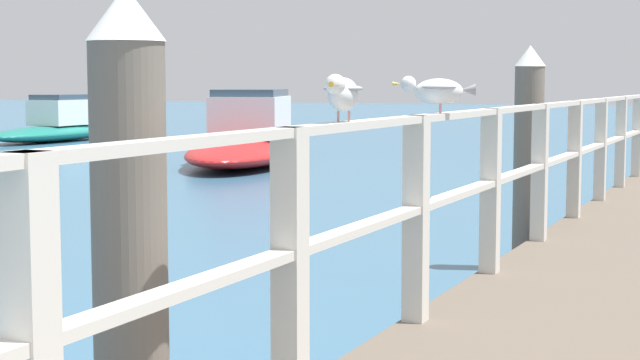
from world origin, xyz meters
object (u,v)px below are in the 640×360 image
dock_piling_near (130,277)px  boat_3 (57,126)px  seagull_background (437,90)px  boat_0 (248,139)px  seagull_foreground (343,92)px  dock_piling_far (528,157)px

dock_piling_near → boat_3: (-17.94, 21.80, -0.62)m
dock_piling_near → seagull_background: (0.37, 2.53, 0.67)m
dock_piling_near → boat_0: dock_piling_near is taller
dock_piling_near → boat_0: bearing=117.1°
seagull_foreground → boat_0: (-8.93, 15.57, -1.22)m
dock_piling_near → boat_0: 18.75m
seagull_foreground → boat_0: bearing=-71.9°
dock_piling_far → boat_0: size_ratio=0.31×
dock_piling_far → seagull_background: dock_piling_far is taller
seagull_background → seagull_foreground: bearing=159.7°
seagull_background → boat_3: bearing=22.8°
boat_0 → boat_3: 10.69m
seagull_background → boat_3: seagull_background is taller
dock_piling_near → seagull_foreground: size_ratio=4.53×
dock_piling_far → seagull_foreground: 5.49m
seagull_foreground → seagull_background: bearing=-101.3°
dock_piling_near → dock_piling_far: bearing=90.0°
dock_piling_near → seagull_background: size_ratio=4.67×
seagull_background → boat_0: size_ratio=0.07×
seagull_foreground → boat_3: bearing=-60.2°
seagull_background → boat_3: (-18.31, 19.28, -1.29)m
dock_piling_far → boat_3: (-17.94, 15.25, -0.62)m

